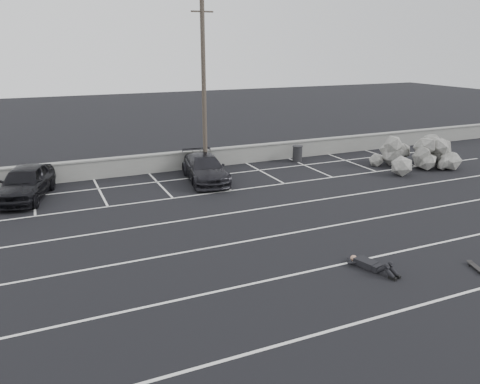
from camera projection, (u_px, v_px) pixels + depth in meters
name	position (u px, v px, depth m)	size (l,w,h in m)	color
ground	(312.00, 271.00, 14.96)	(120.00, 120.00, 0.00)	black
seawall	(182.00, 160.00, 27.00)	(50.00, 0.45, 1.06)	gray
stall_lines	(251.00, 225.00, 18.77)	(36.00, 20.05, 0.01)	silver
car_left	(25.00, 182.00, 21.78)	(1.85, 4.61, 1.57)	black
car_right	(205.00, 168.00, 24.66)	(1.90, 4.68, 1.36)	black
utility_pole	(204.00, 88.00, 25.52)	(1.22, 0.24, 9.18)	#4C4238
trash_bin	(297.00, 153.00, 28.85)	(0.82, 0.82, 0.99)	black
riprap_pile	(417.00, 157.00, 27.71)	(5.84, 4.18, 1.37)	gray
person	(366.00, 260.00, 15.18)	(1.49, 2.44, 0.46)	black
skateboard	(477.00, 268.00, 15.02)	(0.41, 0.77, 0.09)	black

